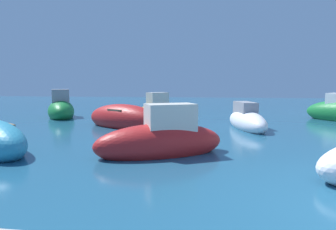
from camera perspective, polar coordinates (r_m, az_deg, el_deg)
The scene contains 5 objects.
moored_boat_0 at distance 8.30m, azimuth -1.30°, elevation -5.08°, with size 4.06×2.89×1.75m.
moored_boat_2 at distance 19.01m, azimuth -1.52°, elevation 1.29°, with size 3.43×3.54×1.76m.
moored_boat_3 at distance 18.85m, azimuth -20.82°, elevation 1.12°, with size 3.14×3.99×2.06m.
moored_boat_6 at distance 13.79m, azimuth -8.99°, elevation -0.76°, with size 4.60×3.44×1.43m.
moored_boat_9 at distance 13.77m, azimuth 15.63°, elevation -1.03°, with size 1.93×4.03×1.46m.
Camera 1 is at (-2.70, -4.63, 2.05)m, focal length 30.13 mm.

